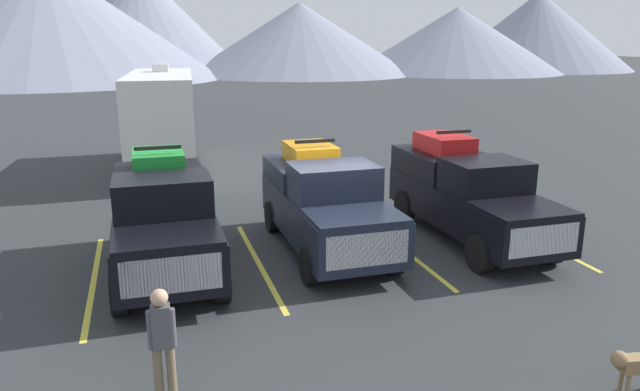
# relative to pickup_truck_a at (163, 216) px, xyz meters

# --- Properties ---
(ground_plane) EXTENTS (240.00, 240.00, 0.00)m
(ground_plane) POSITION_rel_pickup_truck_a_xyz_m (3.78, -0.38, -1.23)
(ground_plane) COLOR #2D3033
(pickup_truck_a) EXTENTS (2.17, 5.25, 2.64)m
(pickup_truck_a) POSITION_rel_pickup_truck_a_xyz_m (0.00, 0.00, 0.00)
(pickup_truck_a) COLOR black
(pickup_truck_a) RESTS_ON ground
(pickup_truck_b) EXTENTS (2.15, 5.33, 2.54)m
(pickup_truck_b) POSITION_rel_pickup_truck_a_xyz_m (3.75, 0.31, -0.05)
(pickup_truck_b) COLOR black
(pickup_truck_b) RESTS_ON ground
(pickup_truck_c) EXTENTS (2.08, 5.71, 2.64)m
(pickup_truck_c) POSITION_rel_pickup_truck_a_xyz_m (7.45, 0.08, -0.03)
(pickup_truck_c) COLOR black
(pickup_truck_c) RESTS_ON ground
(lot_stripe_a) EXTENTS (0.12, 5.50, 0.01)m
(lot_stripe_a) POSITION_rel_pickup_truck_a_xyz_m (-1.52, -0.22, -1.22)
(lot_stripe_a) COLOR gold
(lot_stripe_a) RESTS_ON ground
(lot_stripe_b) EXTENTS (0.12, 5.50, 0.01)m
(lot_stripe_b) POSITION_rel_pickup_truck_a_xyz_m (2.01, -0.22, -1.22)
(lot_stripe_b) COLOR gold
(lot_stripe_b) RESTS_ON ground
(lot_stripe_c) EXTENTS (0.12, 5.50, 0.01)m
(lot_stripe_c) POSITION_rel_pickup_truck_a_xyz_m (5.55, -0.22, -1.22)
(lot_stripe_c) COLOR gold
(lot_stripe_c) RESTS_ON ground
(lot_stripe_d) EXTENTS (0.12, 5.50, 0.01)m
(lot_stripe_d) POSITION_rel_pickup_truck_a_xyz_m (9.08, -0.22, -1.22)
(lot_stripe_d) COLOR gold
(lot_stripe_d) RESTS_ON ground
(camper_trailer_a) EXTENTS (2.92, 8.98, 3.96)m
(camper_trailer_a) POSITION_rel_pickup_truck_a_xyz_m (0.46, 10.57, 0.86)
(camper_trailer_a) COLOR white
(camper_trailer_a) RESTS_ON ground
(person_c) EXTENTS (0.38, 0.24, 1.73)m
(person_c) POSITION_rel_pickup_truck_a_xyz_m (-0.25, -5.10, -0.23)
(person_c) COLOR #726047
(person_c) RESTS_ON ground
(dog) EXTENTS (0.91, 0.35, 0.69)m
(dog) POSITION_rel_pickup_truck_a_xyz_m (6.20, -6.79, -0.75)
(dog) COLOR olive
(dog) RESTS_ON ground
(mountain_ridge) EXTENTS (158.73, 45.28, 14.71)m
(mountain_ridge) POSITION_rel_pickup_truck_a_xyz_m (-7.79, 68.63, 4.96)
(mountain_ridge) COLOR gray
(mountain_ridge) RESTS_ON ground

